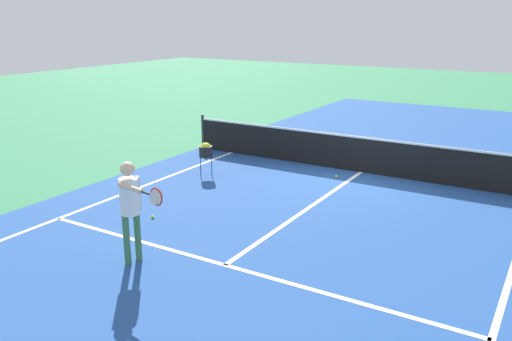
% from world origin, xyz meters
% --- Properties ---
extents(ground_plane, '(60.00, 60.00, 0.00)m').
position_xyz_m(ground_plane, '(0.00, 0.00, 0.00)').
color(ground_plane, '#337F51').
extents(court_surface_inbounds, '(10.62, 24.40, 0.00)m').
position_xyz_m(court_surface_inbounds, '(0.00, 0.00, 0.00)').
color(court_surface_inbounds, '#234C93').
rests_on(court_surface_inbounds, ground_plane).
extents(line_sideline_left, '(0.10, 11.89, 0.01)m').
position_xyz_m(line_sideline_left, '(-4.11, -5.95, 0.00)').
color(line_sideline_left, white).
rests_on(line_sideline_left, ground_plane).
extents(line_sideline_right, '(0.10, 11.89, 0.01)m').
position_xyz_m(line_sideline_right, '(4.11, -5.95, 0.00)').
color(line_sideline_right, white).
rests_on(line_sideline_right, ground_plane).
extents(line_service_near, '(8.22, 0.10, 0.01)m').
position_xyz_m(line_service_near, '(0.00, -6.40, 0.00)').
color(line_service_near, white).
rests_on(line_service_near, ground_plane).
extents(line_center_service, '(0.10, 6.40, 0.01)m').
position_xyz_m(line_center_service, '(0.00, -3.20, 0.00)').
color(line_center_service, white).
rests_on(line_center_service, ground_plane).
extents(net, '(10.45, 0.09, 1.07)m').
position_xyz_m(net, '(0.00, 0.00, 0.49)').
color(net, '#33383D').
rests_on(net, ground_plane).
extents(player_near, '(1.19, 0.67, 1.74)m').
position_xyz_m(player_near, '(-1.36, -7.09, 1.09)').
color(player_near, '#3F7247').
rests_on(player_near, ground_plane).
extents(ball_hopper, '(0.34, 0.34, 0.87)m').
position_xyz_m(ball_hopper, '(-3.34, -2.36, 0.68)').
color(ball_hopper, black).
rests_on(ball_hopper, ground_plane).
extents(tennis_ball_mid_court, '(0.07, 0.07, 0.07)m').
position_xyz_m(tennis_ball_mid_court, '(-2.47, -5.40, 0.03)').
color(tennis_ball_mid_court, '#CCE033').
rests_on(tennis_ball_mid_court, ground_plane).
extents(tennis_ball_near_net, '(0.07, 0.07, 0.07)m').
position_xyz_m(tennis_ball_near_net, '(-0.36, -0.81, 0.03)').
color(tennis_ball_near_net, '#CCE033').
rests_on(tennis_ball_near_net, ground_plane).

